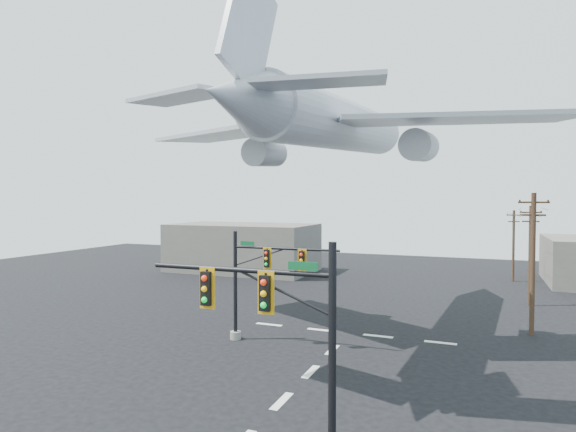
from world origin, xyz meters
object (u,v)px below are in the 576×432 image
at_px(signal_mast_far, 256,283).
at_px(utility_pole_c, 513,244).
at_px(airliner, 339,125).
at_px(signal_mast_near, 289,347).
at_px(utility_pole_b, 530,253).
at_px(utility_pole_a, 533,261).

height_order(signal_mast_far, utility_pole_c, utility_pole_c).
height_order(utility_pole_c, airliner, airliner).
distance_m(signal_mast_near, utility_pole_b, 32.51).
xyz_separation_m(signal_mast_near, airliner, (-3.33, 17.72, 10.19)).
relative_size(signal_mast_near, airliner, 0.24).
height_order(utility_pole_a, airliner, airliner).
bearing_deg(signal_mast_near, airliner, 100.64).
height_order(utility_pole_a, utility_pole_b, utility_pole_a).
distance_m(utility_pole_b, utility_pole_c, 13.00).
xyz_separation_m(signal_mast_far, utility_pole_a, (16.57, 8.26, 1.19)).
bearing_deg(signal_mast_near, utility_pole_c, 77.88).
bearing_deg(utility_pole_b, utility_pole_a, -96.82).
relative_size(signal_mast_near, utility_pole_b, 0.90).
bearing_deg(utility_pole_c, signal_mast_near, -122.70).
distance_m(signal_mast_far, utility_pole_b, 25.18).
bearing_deg(utility_pole_c, utility_pole_b, -108.13).
height_order(signal_mast_far, utility_pole_b, utility_pole_b).
distance_m(signal_mast_far, utility_pole_a, 18.55).
height_order(utility_pole_b, utility_pole_c, utility_pole_b).
distance_m(utility_pole_c, airliner, 30.87).
xyz_separation_m(signal_mast_near, utility_pole_a, (9.27, 20.90, 0.86)).
distance_m(signal_mast_far, airliner, 12.34).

